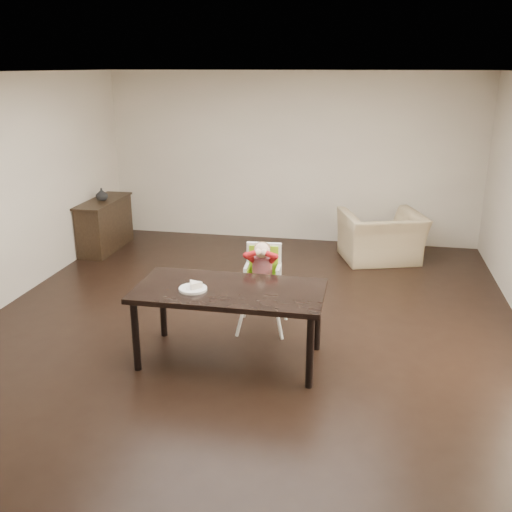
{
  "coord_description": "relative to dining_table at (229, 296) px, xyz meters",
  "views": [
    {
      "loc": [
        1.2,
        -5.62,
        2.76
      ],
      "look_at": [
        0.13,
        -0.15,
        0.9
      ],
      "focal_mm": 40.0,
      "sensor_mm": 36.0,
      "label": 1
    }
  ],
  "objects": [
    {
      "name": "ground",
      "position": [
        0.02,
        0.73,
        -0.67
      ],
      "size": [
        7.0,
        7.0,
        0.0
      ],
      "primitive_type": "plane",
      "color": "black",
      "rests_on": "ground"
    },
    {
      "name": "high_chair",
      "position": [
        0.18,
        0.78,
        0.03
      ],
      "size": [
        0.44,
        0.44,
        0.99
      ],
      "rotation": [
        0.0,
        0.0,
        0.06
      ],
      "color": "white",
      "rests_on": "ground"
    },
    {
      "name": "dining_table",
      "position": [
        0.0,
        0.0,
        0.0
      ],
      "size": [
        1.8,
        0.9,
        0.75
      ],
      "color": "black",
      "rests_on": "ground"
    },
    {
      "name": "vase",
      "position": [
        -2.76,
        3.09,
        0.21
      ],
      "size": [
        0.24,
        0.25,
        0.18
      ],
      "primitive_type": "imported",
      "rotation": [
        0.0,
        0.0,
        -0.4
      ],
      "color": "#99999E",
      "rests_on": "sideboard"
    },
    {
      "name": "sideboard",
      "position": [
        -2.76,
        3.11,
        -0.27
      ],
      "size": [
        0.44,
        1.26,
        0.79
      ],
      "color": "black",
      "rests_on": "ground"
    },
    {
      "name": "armchair",
      "position": [
        1.48,
        3.36,
        -0.18
      ],
      "size": [
        1.29,
        1.04,
        0.98
      ],
      "primitive_type": "imported",
      "rotation": [
        0.0,
        0.0,
        3.45
      ],
      "color": "tan",
      "rests_on": "ground"
    },
    {
      "name": "room_walls",
      "position": [
        0.02,
        0.73,
        1.18
      ],
      "size": [
        6.02,
        7.02,
        2.71
      ],
      "color": "#BEB19E",
      "rests_on": "ground"
    },
    {
      "name": "plate",
      "position": [
        -0.32,
        -0.1,
        0.11
      ],
      "size": [
        0.35,
        0.35,
        0.08
      ],
      "rotation": [
        0.0,
        0.0,
        0.41
      ],
      "color": "white",
      "rests_on": "dining_table"
    }
  ]
}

